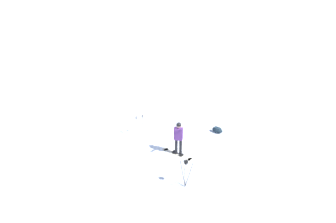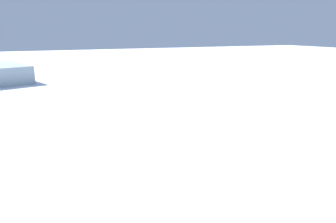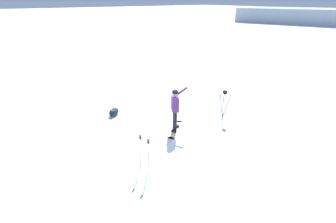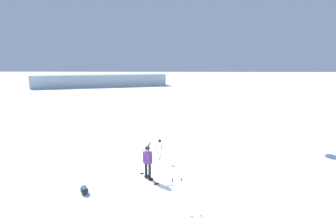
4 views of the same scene
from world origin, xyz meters
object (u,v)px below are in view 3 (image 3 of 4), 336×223
gear_bag_large (114,112)px  camera_tripod (224,99)px  snowboard (175,129)px  ski_poles (144,149)px  snowboarder (175,105)px

gear_bag_large → camera_tripod: 5.11m
snowboard → ski_poles: 2.83m
snowboarder → camera_tripod: size_ratio=1.37×
gear_bag_large → snowboard: bearing=-61.8°
gear_bag_large → ski_poles: 4.33m
camera_tripod → ski_poles: (-4.74, -1.00, -0.15)m
gear_bag_large → snowboarder: bearing=-61.5°
snowboard → camera_tripod: 2.62m
snowboarder → snowboard: 1.07m
gear_bag_large → camera_tripod: (3.90, -3.20, 0.78)m
ski_poles → snowboard: bearing=31.5°
snowboard → gear_bag_large: bearing=118.2°
snowboard → ski_poles: size_ratio=1.27×
ski_poles → gear_bag_large: bearing=78.7°
snowboarder → snowboard: (-0.00, -0.03, -1.07)m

